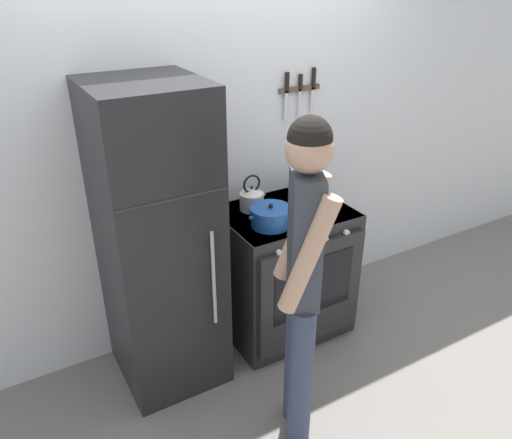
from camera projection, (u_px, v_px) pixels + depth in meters
The scene contains 9 objects.
ground_plane at pixel (225, 313), 3.70m from camera, with size 14.00×14.00×0.00m, color slate.
wall_back at pixel (217, 148), 3.15m from camera, with size 10.00×0.06×2.55m.
refrigerator at pixel (159, 243), 2.81m from camera, with size 0.58×0.66×1.81m.
stove_range at pixel (285, 271), 3.36m from camera, with size 0.82×0.67×0.90m.
dutch_oven_pot at pixel (271, 216), 2.98m from camera, with size 0.29×0.25×0.15m.
tea_kettle at pixel (252, 199), 3.17m from camera, with size 0.20×0.16×0.24m.
utensil_jar at pixel (300, 187), 3.34m from camera, with size 0.10×0.10×0.27m.
person at pixel (303, 274), 2.34m from camera, with size 0.39×0.43×1.76m.
wall_knife_strip at pixel (300, 88), 3.23m from camera, with size 0.31×0.03×0.33m.
Camera 1 is at (-1.29, -2.71, 2.29)m, focal length 35.00 mm.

